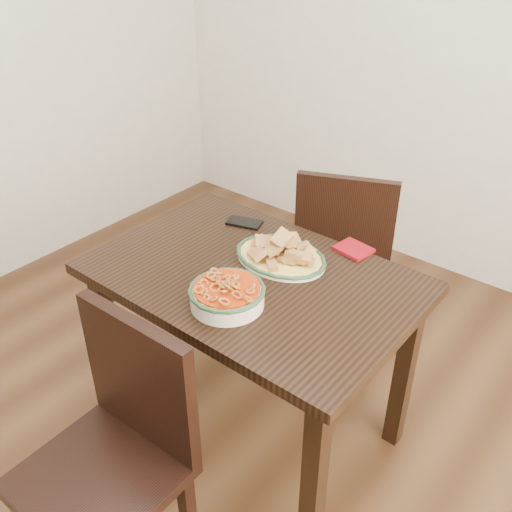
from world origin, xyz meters
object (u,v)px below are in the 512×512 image
Objects in this scene: chair_near at (118,443)px; smartphone at (245,223)px; fish_plate at (281,249)px; noodle_bowl at (227,293)px; chair_far at (345,247)px; dining_table at (252,299)px.

smartphone is (-0.27, 0.90, 0.26)m from chair_near.
noodle_bowl is (0.03, -0.32, -0.00)m from fish_plate.
chair_far is 6.54× the size of smartphone.
chair_near is 0.54m from noodle_bowl.
fish_plate is 0.30m from smartphone.
chair_near is 2.61× the size of fish_plate.
chair_near is 3.63× the size of noodle_bowl.
chair_far is 0.66m from fish_plate.
dining_table is 1.25× the size of chair_near.
chair_far is 1.36m from chair_near.
chair_far is (-0.05, 0.72, -0.14)m from dining_table.
chair_far is at bearing 96.74° from fish_plate.
noodle_bowl is 1.80× the size of smartphone.
fish_plate is at bearing -42.02° from smartphone.
chair_far reaches higher than dining_table.
noodle_bowl is at bearing -74.96° from dining_table.
noodle_bowl is (0.03, 0.46, 0.29)m from chair_near.
smartphone is at bearing 43.44° from chair_far.
chair_far is 3.63× the size of noodle_bowl.
noodle_bowl is (0.10, -0.90, 0.29)m from chair_far.
smartphone reaches higher than dining_table.
chair_far is 0.96m from noodle_bowl.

